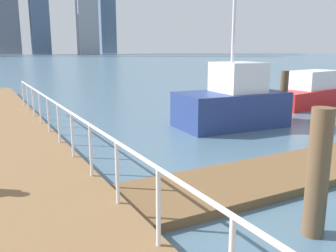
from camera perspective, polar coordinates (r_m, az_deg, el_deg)
name	(u,v)px	position (r m, az deg, el deg)	size (l,w,h in m)	color
ground_plane	(106,115)	(16.23, -9.69, 1.74)	(300.00, 300.00, 0.00)	slate
boardwalk_railing	(158,185)	(4.59, -1.55, -9.37)	(0.06, 26.69, 1.08)	white
dock_piling_0	(284,95)	(15.56, 17.77, 4.62)	(0.32, 0.32, 2.01)	brown
dock_piling_1	(318,173)	(6.05, 22.56, -6.93)	(0.34, 0.34, 2.05)	brown
moored_boat_0	(318,92)	(20.56, 22.53, 4.99)	(7.33, 2.94, 1.77)	red
moored_boat_3	(232,102)	(13.75, 10.08, 3.81)	(4.14, 2.41, 10.14)	navy
skyline_tower_2	(3,12)	(175.23, -24.65, 15.99)	(12.70, 12.13, 35.12)	slate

